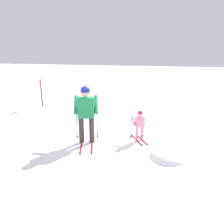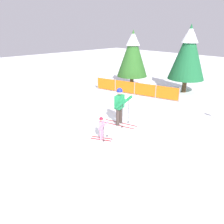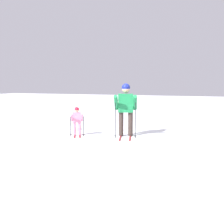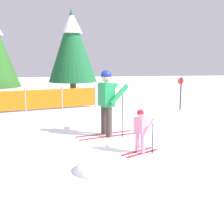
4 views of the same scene
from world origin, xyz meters
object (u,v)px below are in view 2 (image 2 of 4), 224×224
(skier_adult, at_px, (120,103))
(conifer_near, at_px, (188,51))
(conifer_far, at_px, (133,53))
(skier_child, at_px, (102,127))
(safety_fence, at_px, (135,88))

(skier_adult, xyz_separation_m, conifer_near, (-0.70, 7.27, 1.75))
(conifer_far, bearing_deg, skier_adult, -53.42)
(skier_child, bearing_deg, conifer_far, 94.18)
(skier_adult, bearing_deg, conifer_far, 110.18)
(skier_child, height_order, safety_fence, skier_child)
(skier_adult, xyz_separation_m, safety_fence, (-2.70, 4.23, -0.60))
(skier_adult, height_order, conifer_far, conifer_far)
(conifer_near, bearing_deg, conifer_far, -154.49)
(skier_adult, distance_m, conifer_far, 7.15)
(conifer_far, relative_size, conifer_near, 0.92)
(safety_fence, bearing_deg, conifer_near, 56.57)
(skier_child, relative_size, conifer_far, 0.23)
(safety_fence, relative_size, conifer_near, 1.29)
(skier_adult, xyz_separation_m, skier_child, (0.51, -1.58, -0.50))
(conifer_near, bearing_deg, skier_adult, -84.51)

